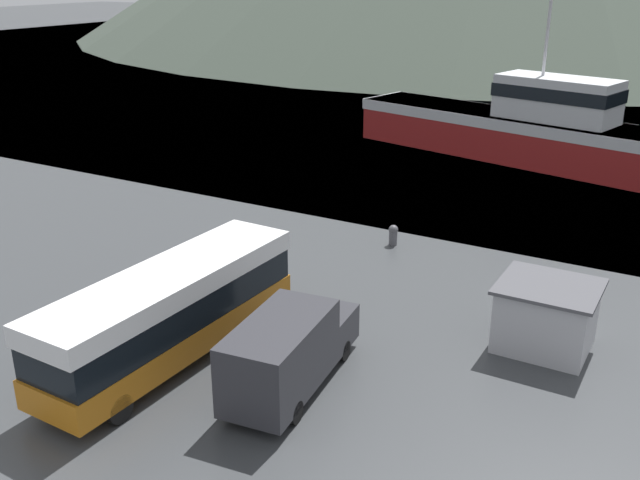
# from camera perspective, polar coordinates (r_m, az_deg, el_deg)

# --- Properties ---
(tour_bus) EXTENTS (2.85, 10.34, 3.14)m
(tour_bus) POSITION_cam_1_polar(r_m,az_deg,el_deg) (23.96, -11.82, -5.46)
(tour_bus) COLOR #B26614
(tour_bus) RESTS_ON ground
(delivery_van) EXTENTS (2.79, 6.37, 2.55)m
(delivery_van) POSITION_cam_1_polar(r_m,az_deg,el_deg) (22.02, -2.51, -8.77)
(delivery_van) COLOR #2D2D33
(delivery_van) RESTS_ON ground
(fishing_boat) EXTENTS (24.29, 10.08, 12.25)m
(fishing_boat) POSITION_cam_1_polar(r_m,az_deg,el_deg) (50.27, 16.14, 8.63)
(fishing_boat) COLOR maroon
(fishing_boat) RESTS_ON water_surface
(storage_bin) EXTENTS (1.26, 1.30, 1.31)m
(storage_bin) POSITION_cam_1_polar(r_m,az_deg,el_deg) (25.47, -19.25, -7.39)
(storage_bin) COLOR teal
(storage_bin) RESTS_ON ground
(dock_kiosk) EXTENTS (3.29, 3.06, 2.32)m
(dock_kiosk) POSITION_cam_1_polar(r_m,az_deg,el_deg) (25.57, 17.63, -5.79)
(dock_kiosk) COLOR #B2B2B7
(dock_kiosk) RESTS_ON ground
(mooring_bollard) EXTENTS (0.45, 0.45, 0.98)m
(mooring_bollard) POSITION_cam_1_polar(r_m,az_deg,el_deg) (33.64, 5.87, 0.47)
(mooring_bollard) COLOR #4C4C51
(mooring_bollard) RESTS_ON ground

